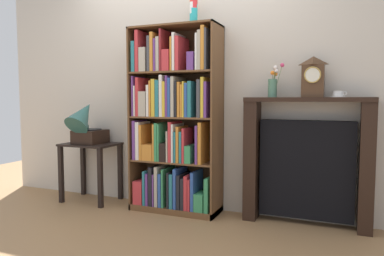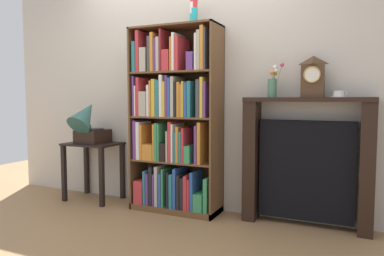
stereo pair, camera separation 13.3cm
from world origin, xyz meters
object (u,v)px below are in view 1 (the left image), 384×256
Objects in this scene: side_table_left at (91,158)px; flower_vase at (273,85)px; mantel_clock at (313,77)px; fireplace_mantel at (306,163)px; gramophone at (86,123)px; teacup_with_saucer at (338,94)px; cup_stack at (194,12)px; bookshelf at (173,127)px.

flower_vase reaches higher than side_table_left.
side_table_left is 2.47m from mantel_clock.
mantel_clock is at bearing 2.32° from side_table_left.
mantel_clock is (0.04, -0.02, 0.76)m from fireplace_mantel.
gramophone reaches higher than side_table_left.
gramophone is (-0.00, -0.07, 0.39)m from side_table_left.
fireplace_mantel is at bearing 175.39° from teacup_with_saucer.
flower_vase reaches higher than gramophone.
side_table_left is 4.57× the size of teacup_with_saucer.
cup_stack is at bearing 4.09° from side_table_left.
cup_stack is 1.30m from mantel_clock.
side_table_left is 1.23× the size of gramophone.
gramophone is 2.02m from flower_vase.
bookshelf is at bearing -175.68° from flower_vase.
gramophone is 1.48× the size of mantel_clock.
bookshelf reaches higher than side_table_left.
fireplace_mantel is 3.72× the size of flower_vase.
cup_stack reaches higher than gramophone.
side_table_left is at bearing 90.00° from gramophone.
fireplace_mantel is 0.77m from mantel_clock.
cup_stack is (0.19, 0.06, 1.12)m from bookshelf.
teacup_with_saucer is at bearing -4.61° from fireplace_mantel.
cup_stack is at bearing -179.56° from mantel_clock.
flower_vase is (0.78, 0.01, -0.71)m from cup_stack.
fireplace_mantel reaches higher than side_table_left.
bookshelf is 2.86× the size of side_table_left.
side_table_left is 0.39m from gramophone.
flower_vase is at bearing -179.78° from teacup_with_saucer.
cup_stack is 1.06m from flower_vase.
teacup_with_saucer is at bearing 2.84° from bookshelf.
mantel_clock is at bearing -0.10° from flower_vase.
bookshelf reaches higher than teacup_with_saucer.
side_table_left is 2.28m from fireplace_mantel.
cup_stack reaches higher than bookshelf.
flower_vase is at bearing 179.90° from mantel_clock.
mantel_clock reaches higher than fireplace_mantel.
gramophone reaches higher than fireplace_mantel.
gramophone is at bearing -172.56° from cup_stack.
teacup_with_saucer is at bearing 3.79° from gramophone.
gramophone is at bearing -175.94° from mantel_clock.
gramophone is (-1.00, -0.09, 0.01)m from bookshelf.
fireplace_mantel is at bearing 2.94° from side_table_left.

